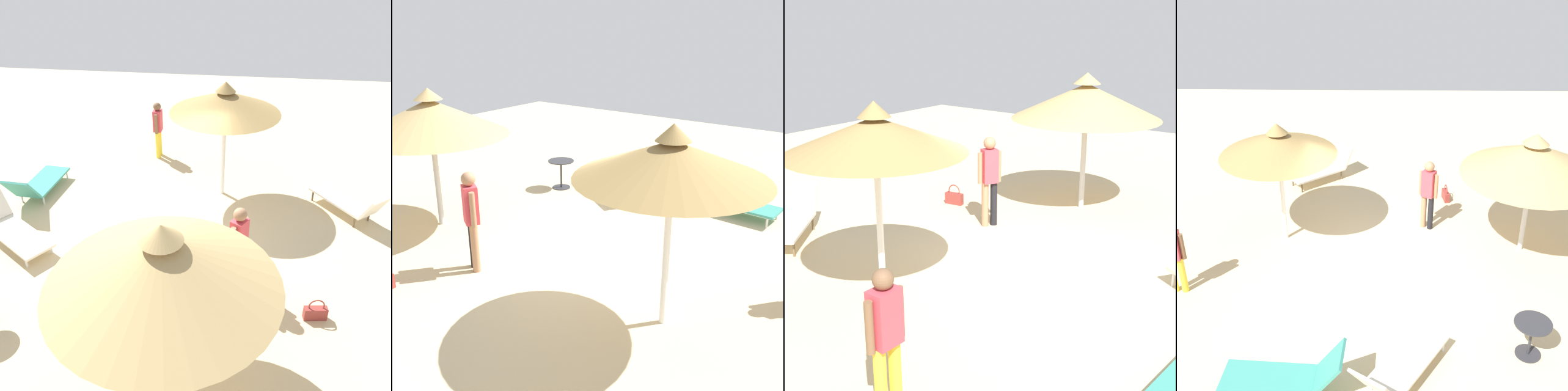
{
  "view_description": "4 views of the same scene",
  "coord_description": "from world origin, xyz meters",
  "views": [
    {
      "loc": [
        -7.11,
        -1.62,
        5.54
      ],
      "look_at": [
        -0.08,
        -0.7,
        1.13
      ],
      "focal_mm": 39.07,
      "sensor_mm": 36.0,
      "label": 1
    },
    {
      "loc": [
        4.48,
        -6.31,
        3.99
      ],
      "look_at": [
        0.21,
        -0.49,
        1.32
      ],
      "focal_mm": 44.38,
      "sensor_mm": 36.0,
      "label": 2
    },
    {
      "loc": [
        7.3,
        4.73,
        3.96
      ],
      "look_at": [
        0.11,
        -0.73,
        1.12
      ],
      "focal_mm": 54.95,
      "sensor_mm": 36.0,
      "label": 3
    },
    {
      "loc": [
        -0.22,
        9.37,
        6.89
      ],
      "look_at": [
        -0.05,
        -0.84,
        1.26
      ],
      "focal_mm": 49.97,
      "sensor_mm": 36.0,
      "label": 4
    }
  ],
  "objects": [
    {
      "name": "parasol_umbrella_back",
      "position": [
        1.94,
        -1.1,
        2.34
      ],
      "size": [
        2.5,
        2.5,
        2.8
      ],
      "color": "white",
      "rests_on": "ground"
    },
    {
      "name": "parasol_umbrella_near_left",
      "position": [
        -3.34,
        -0.73,
        2.2
      ],
      "size": [
        2.96,
        2.96,
        2.76
      ],
      "color": "#B2B2B7",
      "rests_on": "ground"
    },
    {
      "name": "person_standing_edge",
      "position": [
        -1.32,
        -1.6,
        0.98
      ],
      "size": [
        0.42,
        0.33,
        1.71
      ],
      "color": "black",
      "rests_on": "ground"
    },
    {
      "name": "person_standing_front",
      "position": [
        3.74,
        0.86,
        0.91
      ],
      "size": [
        0.49,
        0.22,
        1.6
      ],
      "color": "yellow",
      "rests_on": "ground"
    },
    {
      "name": "lounge_chair_near_right",
      "position": [
        -0.54,
        3.11,
        0.35
      ],
      "size": [
        1.68,
        2.08,
        0.89
      ],
      "color": "silver",
      "rests_on": "ground"
    },
    {
      "name": "lounge_chair_far_left",
      "position": [
        1.19,
        3.33,
        0.35
      ],
      "size": [
        1.99,
        0.79,
        0.89
      ],
      "color": "teal",
      "rests_on": "ground"
    },
    {
      "name": "handbag",
      "position": [
        -1.91,
        -2.95,
        0.14
      ],
      "size": [
        0.17,
        0.4,
        0.43
      ],
      "color": "maroon",
      "rests_on": "ground"
    },
    {
      "name": "lounge_chair_center",
      "position": [
        1.33,
        -4.01,
        0.35
      ],
      "size": [
        1.75,
        1.55,
        0.82
      ],
      "color": "silver",
      "rests_on": "ground"
    },
    {
      "name": "ground",
      "position": [
        0.0,
        0.0,
        -0.05
      ],
      "size": [
        24.0,
        24.0,
        0.1
      ],
      "primitive_type": "cube",
      "color": "beige"
    }
  ]
}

